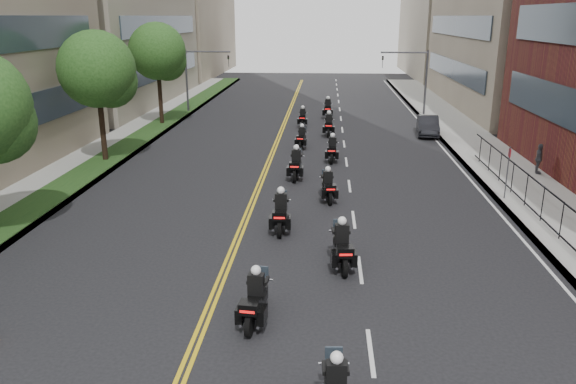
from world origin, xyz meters
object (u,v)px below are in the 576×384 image
at_px(motorcycle_3, 342,248).
at_px(motorcycle_6, 296,165).
at_px(motorcycle_9, 329,126).
at_px(motorcycle_10, 303,118).
at_px(parked_sedan, 428,126).
at_px(motorcycle_2, 255,301).
at_px(pedestrian_c, 539,159).
at_px(motorcycle_11, 328,109).
at_px(motorcycle_4, 281,214).
at_px(motorcycle_5, 328,187).
at_px(motorcycle_8, 302,138).
at_px(motorcycle_7, 332,150).

bearing_deg(motorcycle_3, motorcycle_6, 95.32).
relative_size(motorcycle_9, motorcycle_10, 1.11).
xyz_separation_m(motorcycle_9, parked_sedan, (7.26, 0.70, -0.03)).
height_order(motorcycle_3, motorcycle_6, motorcycle_6).
distance_m(motorcycle_2, pedestrian_c, 21.15).
relative_size(motorcycle_11, parked_sedan, 0.60).
height_order(motorcycle_9, motorcycle_11, motorcycle_11).
bearing_deg(motorcycle_4, motorcycle_3, -55.92).
bearing_deg(motorcycle_9, motorcycle_6, -97.69).
distance_m(motorcycle_5, motorcycle_10, 18.72).
relative_size(motorcycle_2, motorcycle_6, 0.93).
distance_m(motorcycle_3, motorcycle_8, 18.56).
xyz_separation_m(motorcycle_11, pedestrian_c, (11.43, -17.65, 0.24)).
bearing_deg(parked_sedan, motorcycle_5, -108.68).
bearing_deg(motorcycle_2, motorcycle_4, 94.89).
height_order(motorcycle_2, motorcycle_6, motorcycle_6).
height_order(motorcycle_5, motorcycle_10, motorcycle_5).
distance_m(motorcycle_2, motorcycle_10, 29.89).
distance_m(motorcycle_3, motorcycle_5, 7.41).
bearing_deg(motorcycle_7, motorcycle_8, 122.77).
bearing_deg(motorcycle_3, motorcycle_10, 89.55).
bearing_deg(motorcycle_3, motorcycle_7, 84.95).
bearing_deg(motorcycle_11, motorcycle_4, -93.14).
bearing_deg(motorcycle_11, motorcycle_8, -97.46).
xyz_separation_m(motorcycle_4, motorcycle_6, (0.20, 7.69, 0.01)).
bearing_deg(motorcycle_2, motorcycle_8, 95.19).
relative_size(motorcycle_9, motorcycle_11, 0.98).
relative_size(motorcycle_2, motorcycle_8, 1.06).
bearing_deg(motorcycle_2, motorcycle_3, 62.90).
relative_size(motorcycle_6, motorcycle_7, 1.08).
xyz_separation_m(motorcycle_4, motorcycle_10, (-0.08, 22.66, -0.07)).
height_order(motorcycle_8, motorcycle_10, motorcycle_10).
relative_size(motorcycle_4, parked_sedan, 0.59).
relative_size(motorcycle_2, pedestrian_c, 1.40).
height_order(motorcycle_4, parked_sedan, motorcycle_4).
height_order(motorcycle_9, parked_sedan, motorcycle_9).
bearing_deg(motorcycle_10, motorcycle_8, -87.90).
height_order(motorcycle_2, motorcycle_8, motorcycle_2).
bearing_deg(pedestrian_c, motorcycle_5, 125.00).
bearing_deg(motorcycle_9, motorcycle_2, -93.56).
bearing_deg(pedestrian_c, motorcycle_10, 55.87).
distance_m(motorcycle_4, pedestrian_c, 16.13).
xyz_separation_m(motorcycle_9, pedestrian_c, (11.36, -10.18, 0.25)).
xyz_separation_m(motorcycle_10, motorcycle_11, (1.98, 4.06, 0.08)).
bearing_deg(motorcycle_4, motorcycle_8, 87.86).
relative_size(motorcycle_9, pedestrian_c, 1.50).
relative_size(motorcycle_5, motorcycle_6, 0.89).
xyz_separation_m(motorcycle_6, motorcycle_8, (-0.02, 7.39, -0.09)).
xyz_separation_m(motorcycle_5, pedestrian_c, (11.42, 5.02, 0.33)).
xyz_separation_m(motorcycle_5, motorcycle_11, (-0.02, 22.68, 0.08)).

